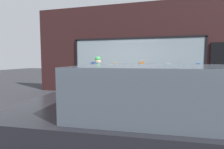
{
  "coord_description": "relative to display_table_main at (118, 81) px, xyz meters",
  "views": [
    {
      "loc": [
        1.37,
        -4.89,
        1.49
      ],
      "look_at": [
        -0.16,
        0.71,
        0.98
      ],
      "focal_mm": 28.0,
      "sensor_mm": 36.0,
      "label": 1
    }
  ],
  "objects": [
    {
      "name": "sandwich_board_sign",
      "position": [
        -1.83,
        0.01,
        -0.24
      ],
      "size": [
        0.61,
        0.8,
        0.98
      ],
      "rotation": [
        0.0,
        0.0,
        -0.15
      ],
      "color": "#193F19",
      "rests_on": "ground_plane"
    },
    {
      "name": "small_dog",
      "position": [
        -0.97,
        -0.86,
        -0.45
      ],
      "size": [
        0.4,
        0.5,
        0.41
      ],
      "rotation": [
        0.0,
        0.0,
        2.16
      ],
      "color": "white",
      "rests_on": "ground_plane"
    },
    {
      "name": "ground_plane",
      "position": [
        0.0,
        -0.91,
        -0.74
      ],
      "size": [
        40.0,
        40.0,
        0.0
      ],
      "primitive_type": "plane",
      "color": "#2D2D33"
    },
    {
      "name": "person_browsing",
      "position": [
        -0.52,
        -0.57,
        0.17
      ],
      "size": [
        0.28,
        0.63,
        1.58
      ],
      "rotation": [
        0.0,
        0.0,
        1.71
      ],
      "color": "black",
      "rests_on": "ground_plane"
    },
    {
      "name": "parked_car",
      "position": [
        1.59,
        -3.56,
        0.0
      ],
      "size": [
        4.41,
        2.1,
        1.41
      ],
      "rotation": [
        0.0,
        0.0,
        0.07
      ],
      "color": "black",
      "rests_on": "ground_plane"
    },
    {
      "name": "display_table_main",
      "position": [
        0.0,
        0.0,
        0.0
      ],
      "size": [
        2.61,
        0.79,
        0.91
      ],
      "color": "brown",
      "rests_on": "ground_plane"
    },
    {
      "name": "shopfront_facade",
      "position": [
        0.07,
        1.48,
        1.11
      ],
      "size": [
        8.23,
        0.29,
        3.76
      ],
      "color": "#331919",
      "rests_on": "ground_plane"
    }
  ]
}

